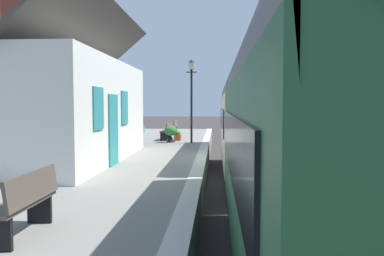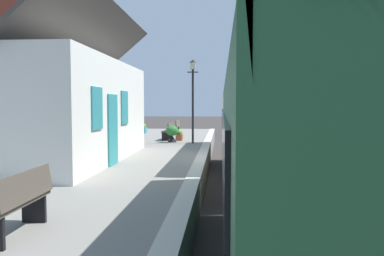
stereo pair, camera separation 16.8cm
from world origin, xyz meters
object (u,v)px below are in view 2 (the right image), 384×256
at_px(bench_mid_platform, 176,127).
at_px(planter_corner_building, 172,133).
at_px(planter_edge_far, 144,129).
at_px(bench_platform_end, 168,131).
at_px(station_building, 63,107).
at_px(planter_under_sign, 180,135).
at_px(lamp_post_platform, 193,85).
at_px(train, 276,123).
at_px(bench_by_lamp, 18,201).

bearing_deg(bench_mid_platform, planter_corner_building, -175.12).
bearing_deg(planter_edge_far, bench_platform_end, -154.11).
xyz_separation_m(station_building, planter_corner_building, (6.32, -2.68, -1.29)).
relative_size(planter_under_sign, lamp_post_platform, 0.20).
bearing_deg(train, lamp_post_platform, 19.19).
height_order(bench_platform_end, planter_corner_building, planter_corner_building).
bearing_deg(planter_corner_building, lamp_post_platform, -112.78).
bearing_deg(lamp_post_platform, planter_corner_building, 67.22).
bearing_deg(planter_corner_building, train, -155.54).
xyz_separation_m(train, bench_mid_platform, (13.31, 4.19, -0.85)).
bearing_deg(train, station_building, 73.09).
distance_m(station_building, bench_platform_end, 8.02).
bearing_deg(planter_corner_building, bench_by_lamp, 178.34).
xyz_separation_m(station_building, bench_mid_platform, (11.35, -2.25, -1.26)).
relative_size(station_building, bench_mid_platform, 5.82).
bearing_deg(train, planter_corner_building, 24.46).
distance_m(bench_platform_end, planter_corner_building, 1.30).
relative_size(bench_mid_platform, planter_corner_building, 1.59).
xyz_separation_m(bench_mid_platform, planter_under_sign, (-3.86, -0.66, -0.21)).
bearing_deg(station_building, lamp_post_platform, -32.27).
height_order(bench_by_lamp, bench_mid_platform, same).
distance_m(station_building, planter_under_sign, 8.17).
bearing_deg(planter_under_sign, bench_platform_end, 81.64).
xyz_separation_m(planter_corner_building, lamp_post_platform, (-0.43, -1.04, 2.26)).
xyz_separation_m(bench_by_lamp, planter_under_sign, (14.41, -0.62, -0.21)).
xyz_separation_m(train, bench_by_lamp, (-4.96, 4.15, -0.85)).
bearing_deg(planter_under_sign, train, -159.50).
relative_size(bench_by_lamp, planter_under_sign, 1.82).
distance_m(bench_platform_end, planter_under_sign, 0.63).
bearing_deg(planter_edge_far, planter_under_sign, -149.03).
relative_size(bench_by_lamp, lamp_post_platform, 0.36).
xyz_separation_m(bench_platform_end, planter_under_sign, (-0.09, -0.58, -0.21)).
bearing_deg(bench_platform_end, bench_mid_platform, 1.18).
height_order(station_building, planter_under_sign, station_building).
height_order(planter_under_sign, planter_corner_building, planter_corner_building).
relative_size(bench_platform_end, bench_by_lamp, 1.01).
bearing_deg(planter_corner_building, planter_edge_far, 23.83).
bearing_deg(planter_edge_far, bench_mid_platform, -111.70).
bearing_deg(bench_platform_end, lamp_post_platform, -140.64).
distance_m(bench_by_lamp, lamp_post_platform, 13.07).
relative_size(bench_platform_end, planter_corner_building, 1.59).
xyz_separation_m(planter_edge_far, lamp_post_platform, (-6.33, -3.64, 2.41)).
distance_m(train, planter_corner_building, 9.13).
relative_size(planter_corner_building, lamp_post_platform, 0.23).
distance_m(train, bench_mid_platform, 13.98).
distance_m(train, planter_edge_far, 15.57).
bearing_deg(train, planter_under_sign, 20.50).
xyz_separation_m(station_building, bench_by_lamp, (-6.92, -2.30, -1.26)).
distance_m(planter_corner_building, planter_edge_far, 6.45).
height_order(station_building, planter_edge_far, station_building).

